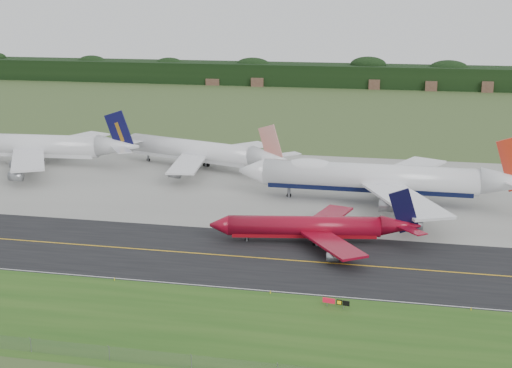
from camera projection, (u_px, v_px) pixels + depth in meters
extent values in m
plane|color=#3A4E24|center=(290.00, 253.00, 142.06)|extent=(600.00, 600.00, 0.00)
cube|color=#224D16|center=(254.00, 331.00, 108.93)|extent=(400.00, 30.00, 0.01)
cube|color=black|center=(287.00, 260.00, 138.27)|extent=(400.00, 32.00, 0.02)
cube|color=gray|center=(320.00, 188.00, 190.33)|extent=(400.00, 78.00, 0.01)
cube|color=gold|center=(287.00, 260.00, 138.26)|extent=(400.00, 0.40, 0.00)
cube|color=silver|center=(272.00, 291.00, 123.59)|extent=(400.00, 0.25, 0.00)
plane|color=slate|center=(234.00, 367.00, 96.34)|extent=(320.00, 0.00, 320.00)
cylinder|color=slate|center=(234.00, 367.00, 96.34)|extent=(0.10, 0.10, 2.20)
cube|color=black|center=(367.00, 76.00, 400.81)|extent=(700.00, 24.00, 12.00)
cylinder|color=white|center=(369.00, 177.00, 175.43)|extent=(52.48, 7.01, 6.66)
cube|color=black|center=(369.00, 185.00, 175.98)|extent=(49.85, 5.33, 2.33)
cone|color=white|center=(252.00, 171.00, 181.41)|extent=(6.60, 6.70, 6.66)
cone|color=white|center=(510.00, 182.00, 168.58)|extent=(13.88, 6.75, 6.66)
ellipsoid|color=white|center=(310.00, 167.00, 177.94)|extent=(13.62, 5.75, 4.24)
cube|color=white|center=(406.00, 200.00, 159.86)|extent=(20.97, 30.92, 0.57)
cube|color=white|center=(407.00, 169.00, 187.90)|extent=(21.27, 30.87, 0.57)
cylinder|color=gray|center=(387.00, 206.00, 161.76)|extent=(3.65, 2.82, 2.80)
cylinder|color=gray|center=(391.00, 176.00, 188.59)|extent=(3.65, 2.82, 2.80)
cylinder|color=gray|center=(414.00, 225.00, 148.35)|extent=(3.65, 2.82, 2.80)
cylinder|color=gray|center=(414.00, 166.00, 199.56)|extent=(3.65, 2.82, 2.80)
cylinder|color=black|center=(289.00, 195.00, 180.97)|extent=(1.20, 0.55, 1.20)
cylinder|color=slate|center=(385.00, 198.00, 172.20)|extent=(0.94, 0.94, 4.45)
cylinder|color=black|center=(385.00, 205.00, 172.61)|extent=(1.20, 0.61, 1.20)
cylinder|color=slate|center=(386.00, 191.00, 179.12)|extent=(0.94, 0.94, 4.45)
cylinder|color=black|center=(386.00, 197.00, 179.54)|extent=(1.20, 0.61, 1.20)
cylinder|color=maroon|center=(304.00, 226.00, 147.57)|extent=(31.65, 9.44, 4.25)
cube|color=maroon|center=(304.00, 232.00, 147.92)|extent=(29.93, 8.13, 1.49)
cone|color=maroon|center=(219.00, 225.00, 148.19)|extent=(4.58, 4.84, 4.25)
cone|color=maroon|center=(400.00, 226.00, 146.79)|extent=(8.88, 5.57, 4.25)
cube|color=maroon|center=(333.00, 244.00, 139.13)|extent=(14.60, 17.60, 0.48)
cube|color=maroon|center=(327.00, 217.00, 156.02)|extent=(10.10, 18.36, 0.48)
cube|color=black|center=(404.00, 211.00, 145.95)|extent=(6.67, 1.46, 9.67)
cylinder|color=gray|center=(333.00, 257.00, 135.40)|extent=(2.58, 2.15, 1.78)
cylinder|color=gray|center=(325.00, 216.00, 160.36)|extent=(2.58, 2.15, 1.78)
cylinder|color=black|center=(247.00, 239.00, 148.78)|extent=(0.81, 0.47, 0.76)
cylinder|color=slate|center=(316.00, 241.00, 145.83)|extent=(0.69, 0.69, 2.19)
cylinder|color=black|center=(316.00, 244.00, 146.02)|extent=(0.82, 0.50, 0.76)
cylinder|color=slate|center=(315.00, 233.00, 150.35)|extent=(0.69, 0.69, 2.19)
cylinder|color=black|center=(315.00, 237.00, 150.53)|extent=(0.82, 0.50, 0.76)
cylinder|color=silver|center=(22.00, 145.00, 215.51)|extent=(48.26, 9.37, 6.45)
cube|color=white|center=(23.00, 151.00, 216.05)|extent=(45.77, 7.62, 2.26)
cone|color=silver|center=(118.00, 146.00, 211.20)|extent=(13.03, 7.21, 6.45)
cube|color=silver|center=(28.00, 160.00, 200.89)|extent=(21.29, 29.32, 0.57)
cube|color=silver|center=(68.00, 140.00, 228.31)|extent=(18.55, 29.84, 0.57)
cube|color=#0D0C38|center=(120.00, 132.00, 210.02)|extent=(9.04, 1.07, 13.01)
cylinder|color=gray|center=(17.00, 165.00, 202.46)|extent=(3.68, 2.92, 2.71)
cylinder|color=gray|center=(57.00, 145.00, 228.69)|extent=(3.68, 2.92, 2.71)
cylinder|color=gray|center=(16.00, 176.00, 189.73)|extent=(3.68, 2.92, 2.71)
cylinder|color=gray|center=(88.00, 138.00, 239.81)|extent=(3.68, 2.92, 2.71)
cylinder|color=slate|center=(30.00, 161.00, 212.61)|extent=(0.96, 0.96, 4.08)
cylinder|color=black|center=(30.00, 165.00, 212.98)|extent=(1.19, 0.65, 1.16)
cylinder|color=slate|center=(40.00, 155.00, 219.39)|extent=(0.96, 0.96, 4.08)
cylinder|color=black|center=(40.00, 160.00, 219.76)|extent=(1.19, 0.65, 1.16)
cylinder|color=white|center=(191.00, 150.00, 211.50)|extent=(41.80, 18.53, 5.84)
cube|color=silver|center=(191.00, 156.00, 211.98)|extent=(39.35, 16.49, 2.04)
cone|color=white|center=(128.00, 142.00, 222.83)|extent=(6.80, 7.18, 5.84)
cone|color=white|center=(269.00, 158.00, 198.66)|extent=(12.36, 8.98, 5.84)
cube|color=white|center=(188.00, 164.00, 198.12)|extent=(10.48, 24.83, 0.52)
cube|color=white|center=(233.00, 148.00, 218.34)|extent=(21.97, 22.80, 0.52)
cube|color=red|center=(271.00, 145.00, 197.37)|extent=(7.81, 2.93, 11.61)
cylinder|color=gray|center=(175.00, 173.00, 193.85)|extent=(3.79, 3.32, 2.45)
cylinder|color=gray|center=(242.00, 150.00, 223.75)|extent=(3.79, 3.32, 2.45)
cylinder|color=black|center=(148.00, 160.00, 220.41)|extent=(1.15, 0.77, 1.05)
cylinder|color=slate|center=(194.00, 165.00, 208.11)|extent=(1.03, 1.03, 3.69)
cylinder|color=black|center=(194.00, 169.00, 208.44)|extent=(1.16, 0.82, 1.05)
cylinder|color=slate|center=(206.00, 161.00, 213.50)|extent=(1.03, 1.03, 3.69)
cylinder|color=black|center=(206.00, 165.00, 213.84)|extent=(1.16, 0.82, 1.05)
cylinder|color=slate|center=(327.00, 305.00, 117.53)|extent=(0.11, 0.11, 0.66)
cylinder|color=slate|center=(344.00, 307.00, 116.50)|extent=(0.11, 0.11, 0.66)
cube|color=#AC0D24|center=(329.00, 301.00, 117.23)|extent=(2.08, 0.54, 0.85)
cube|color=black|center=(339.00, 302.00, 116.58)|extent=(0.96, 0.34, 0.85)
cube|color=black|center=(346.00, 303.00, 116.17)|extent=(1.15, 0.37, 0.85)
cylinder|color=yellow|center=(114.00, 279.00, 128.23)|extent=(0.16, 0.16, 0.50)
cylinder|color=yellow|center=(270.00, 292.00, 122.62)|extent=(0.16, 0.16, 0.50)
cylinder|color=yellow|center=(471.00, 309.00, 116.07)|extent=(0.16, 0.16, 0.50)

